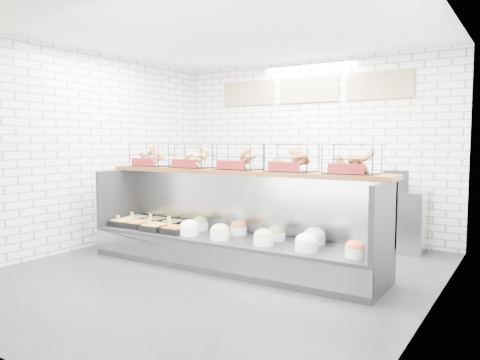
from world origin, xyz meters
The scene contains 5 objects.
ground centered at (0.00, 0.00, 0.00)m, with size 5.50×5.50×0.00m, color black.
room_shell centered at (0.00, 0.60, 2.06)m, with size 5.02×5.51×3.01m.
display_case centered at (-0.01, 0.34, 0.33)m, with size 4.00×0.90×1.20m.
bagel_shelf centered at (0.00, 0.52, 1.38)m, with size 4.10×0.50×0.40m.
prep_counter centered at (0.00, 2.43, 0.47)m, with size 4.00×0.60×1.20m.
Camera 1 is at (3.31, -4.66, 1.63)m, focal length 35.00 mm.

